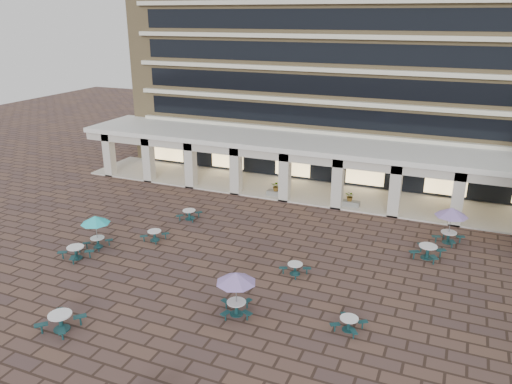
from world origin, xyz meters
TOP-DOWN VIEW (x-y plane):
  - ground at (0.00, 0.00)m, footprint 120.00×120.00m
  - apartment_building at (0.00, 25.47)m, footprint 40.00×15.50m
  - retail_arcade at (0.00, 14.80)m, footprint 42.00×6.60m
  - picnic_table_0 at (-5.95, -7.94)m, footprint 1.87×1.87m
  - picnic_table_3 at (6.49, -2.79)m, footprint 1.68×1.68m
  - picnic_table_4 at (-10.19, -0.17)m, footprint 1.83×1.83m
  - picnic_table_5 at (-10.37, -1.93)m, footprint 2.03×2.03m
  - picnic_table_6 at (1.09, -3.63)m, footprint 1.99×1.99m
  - picnic_table_7 at (2.47, 1.33)m, footprint 1.78×1.78m
  - picnic_table_8 at (-7.43, 2.07)m, footprint 1.61×1.61m
  - picnic_table_11 at (10.29, 9.10)m, footprint 2.08×2.08m
  - picnic_table_12 at (-7.14, 6.08)m, footprint 1.63×1.63m
  - picnic_table_13 at (9.24, 6.31)m, footprint 2.13×2.13m
  - planter_left at (-3.00, 12.90)m, footprint 1.50×0.69m
  - planter_right at (3.02, 12.90)m, footprint 1.50×0.82m

SIDE VIEW (x-z plane):
  - ground at x=0.00m, z-range 0.00..0.00m
  - picnic_table_7 at x=2.47m, z-range 0.06..0.71m
  - picnic_table_3 at x=6.49m, z-range 0.06..0.72m
  - picnic_table_8 at x=-7.43m, z-range 0.07..0.74m
  - picnic_table_12 at x=-7.14m, z-range 0.07..0.76m
  - picnic_table_5 at x=-10.37m, z-range 0.07..0.84m
  - picnic_table_13 at x=9.24m, z-range 0.08..0.90m
  - picnic_table_0 at x=-5.95m, z-range 0.08..0.91m
  - planter_right at x=3.02m, z-range -0.12..1.16m
  - planter_left at x=-3.00m, z-range -0.10..1.23m
  - picnic_table_4 at x=-10.19m, z-range 0.74..2.85m
  - picnic_table_6 at x=1.09m, z-range 0.80..3.10m
  - picnic_table_11 at x=10.29m, z-range 0.84..3.25m
  - retail_arcade at x=0.00m, z-range 0.80..5.20m
  - apartment_building at x=0.00m, z-range 0.00..25.20m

